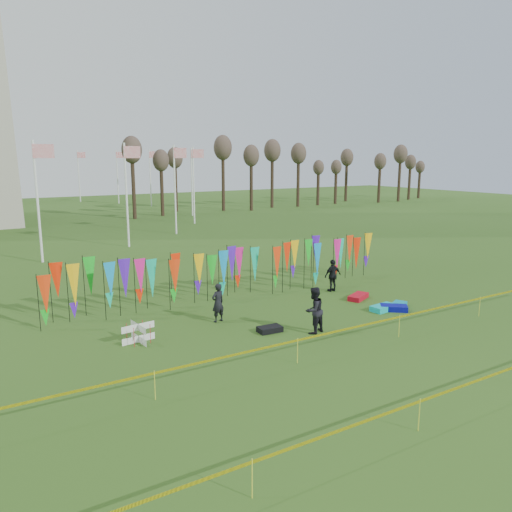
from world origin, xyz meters
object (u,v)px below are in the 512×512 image
person_mid (314,310)px  kite_bag_red (358,297)px  kite_bag_teal (398,306)px  kite_bag_turquoise (383,308)px  person_right (333,275)px  box_kite (138,333)px  kite_bag_black (270,329)px  kite_bag_blue (394,308)px  person_left (218,303)px

person_mid → kite_bag_red: size_ratio=1.44×
kite_bag_red → kite_bag_teal: bearing=-74.7°
person_mid → kite_bag_turquoise: 4.70m
person_right → kite_bag_teal: person_right is taller
box_kite → kite_bag_red: bearing=0.6°
kite_bag_black → kite_bag_teal: 6.88m
person_right → kite_bag_blue: (0.22, -4.09, -0.72)m
person_mid → kite_bag_red: person_mid is taller
box_kite → kite_bag_red: size_ratio=0.58×
kite_bag_turquoise → kite_bag_blue: (0.39, -0.26, 0.00)m
kite_bag_teal → kite_bag_black: bearing=177.0°
person_left → person_mid: (2.63, -3.22, 0.10)m
kite_bag_turquoise → kite_bag_black: bearing=177.2°
person_right → person_mid: bearing=45.7°
person_mid → kite_bag_turquoise: (4.58, 0.70, -0.81)m
person_mid → kite_bag_turquoise: size_ratio=1.50×
person_mid → person_right: person_mid is taller
person_right → kite_bag_blue: size_ratio=1.41×
person_mid → kite_bag_teal: bearing=172.4°
person_mid → kite_bag_red: (4.88, 2.70, -0.82)m
kite_bag_turquoise → kite_bag_teal: bearing=-4.5°
kite_bag_teal → kite_bag_turquoise: bearing=175.5°
person_left → person_right: size_ratio=0.99×
person_right → kite_bag_turquoise: bearing=89.5°
box_kite → kite_bag_teal: (11.76, -1.94, -0.27)m
box_kite → kite_bag_turquoise: (10.90, -1.87, -0.25)m
kite_bag_red → kite_bag_black: 6.53m
person_right → kite_bag_black: person_right is taller
person_left → kite_bag_black: size_ratio=1.75×
box_kite → kite_bag_black: (4.89, -1.57, -0.26)m
box_kite → kite_bag_teal: 11.92m
kite_bag_red → kite_bag_black: (-6.31, -1.70, -0.01)m
kite_bag_red → kite_bag_black: kite_bag_red is taller
kite_bag_teal → person_left: bearing=162.3°
person_mid → person_left: bearing=-65.0°
kite_bag_turquoise → kite_bag_black: size_ratio=1.30×
kite_bag_red → kite_bag_teal: 2.14m
person_mid → kite_bag_black: (-1.43, 1.00, -0.83)m
person_mid → person_right: (4.75, 4.54, -0.09)m
kite_bag_turquoise → person_mid: bearing=-171.3°
person_left → kite_bag_teal: 8.50m
person_right → kite_bag_teal: (0.69, -3.90, -0.74)m
box_kite → person_mid: bearing=-22.2°
kite_bag_black → kite_bag_red: bearing=15.1°
person_mid → kite_bag_blue: person_mid is taller
box_kite → person_left: bearing=9.9°
box_kite → person_mid: size_ratio=0.40×
person_mid → box_kite: bearing=-36.5°
person_left → person_mid: person_mid is taller
kite_bag_turquoise → kite_bag_black: kite_bag_turquoise is taller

